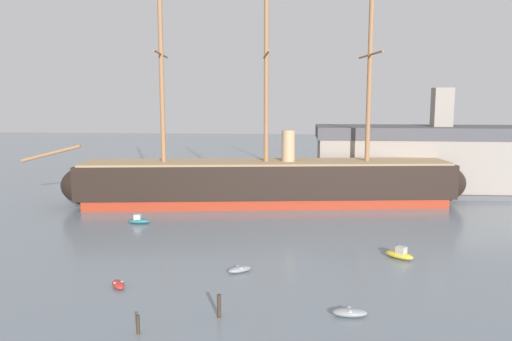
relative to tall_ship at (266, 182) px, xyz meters
The scene contains 9 objects.
tall_ship is the anchor object (origin of this frame).
dinghy_foreground_left 38.56m from the tall_ship, 107.00° to the right, with size 2.06×2.45×0.54m.
dinghy_foreground_right 42.50m from the tall_ship, 77.53° to the right, with size 2.75×1.21×0.65m.
dinghy_near_centre 32.06m from the tall_ship, 91.21° to the right, with size 2.65×2.28×0.58m.
motorboat_mid_right 30.84m from the tall_ship, 58.77° to the right, with size 3.32×3.04×1.34m.
motorboat_alongside_bow 21.64m from the tall_ship, 140.29° to the right, with size 3.10×1.43×1.27m.
mooring_piling_nearest 42.45m from the tall_ship, 91.50° to the right, with size 0.32×0.32×1.88m, color #382B1E.
mooring_piling_left_pair 46.20m from the tall_ship, 98.22° to the right, with size 0.27×0.27×1.43m, color #382B1E.
dockside_warehouse_right 32.85m from the tall_ship, 21.98° to the left, with size 47.68×13.23×18.56m.
Camera 1 is at (5.37, -29.53, 17.36)m, focal length 36.20 mm.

